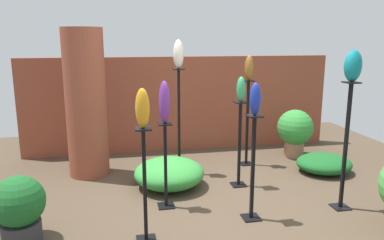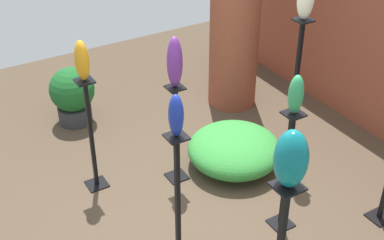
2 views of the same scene
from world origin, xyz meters
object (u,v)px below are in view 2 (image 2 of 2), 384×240
object	(u,v)px
pedestal_violet	(176,138)
art_vase_jade	(296,94)
art_vase_teal	(291,159)
pedestal_ivory	(294,100)
brick_pillar	(235,20)
pedestal_jade	(286,177)
art_vase_cobalt	(176,116)
potted_plant_near_pillar	(73,94)
art_vase_violet	(175,62)
art_vase_amber	(82,61)
pedestal_amber	(92,140)
pedestal_cobalt	(178,204)

from	to	relation	value
pedestal_violet	art_vase_jade	distance (m)	1.48
art_vase_teal	pedestal_ivory	bearing A→B (deg)	137.15
brick_pillar	pedestal_jade	xyz separation A→B (m)	(2.08, -0.89, -0.55)
art_vase_cobalt	potted_plant_near_pillar	bearing A→B (deg)	-179.95
art_vase_cobalt	art_vase_jade	xyz separation A→B (m)	(0.17, 0.98, -0.03)
pedestal_jade	art_vase_violet	world-z (taller)	art_vase_violet
art_vase_violet	art_vase_jade	xyz separation A→B (m)	(1.09, 0.47, 0.06)
brick_pillar	art_vase_violet	size ratio (longest dim) A/B	4.37
art_vase_cobalt	art_vase_amber	bearing A→B (deg)	-168.54
pedestal_amber	art_vase_violet	distance (m)	1.11
pedestal_amber	art_vase_amber	size ratio (longest dim) A/B	3.08
pedestal_violet	art_vase_cobalt	world-z (taller)	art_vase_cobalt
art_vase_jade	art_vase_violet	bearing A→B (deg)	-156.45
pedestal_jade	art_vase_jade	xyz separation A→B (m)	(0.00, 0.00, 0.82)
pedestal_amber	pedestal_cobalt	size ratio (longest dim) A/B	0.98
art_vase_violet	potted_plant_near_pillar	xyz separation A→B (m)	(-1.55, -0.51, -0.93)
pedestal_amber	pedestal_cobalt	bearing A→B (deg)	11.46
art_vase_jade	pedestal_jade	bearing A→B (deg)	-90.00
art_vase_teal	art_vase_amber	bearing A→B (deg)	-172.93
brick_pillar	pedestal_violet	distance (m)	1.79
pedestal_ivory	art_vase_jade	bearing A→B (deg)	-42.73
pedestal_ivory	art_vase_jade	size ratio (longest dim) A/B	4.70
art_vase_jade	art_vase_teal	size ratio (longest dim) A/B	0.94
brick_pillar	pedestal_ivory	distance (m)	1.41
pedestal_cobalt	art_vase_cobalt	size ratio (longest dim) A/B	3.43
art_vase_teal	art_vase_jade	bearing A→B (deg)	137.05
art_vase_violet	pedestal_violet	bearing A→B (deg)	180.00
art_vase_amber	art_vase_cobalt	world-z (taller)	art_vase_amber
art_vase_cobalt	pedestal_cobalt	bearing A→B (deg)	0.00
art_vase_amber	art_vase_teal	xyz separation A→B (m)	(2.39, 0.30, 0.34)
pedestal_jade	pedestal_ivory	distance (m)	1.02
pedestal_cobalt	art_vase_teal	size ratio (longest dim) A/B	3.36
art_vase_jade	art_vase_cobalt	bearing A→B (deg)	-99.89
art_vase_teal	pedestal_jade	bearing A→B (deg)	137.05
pedestal_violet	pedestal_amber	xyz separation A→B (m)	(-0.30, -0.75, 0.07)
pedestal_cobalt	art_vase_cobalt	distance (m)	0.83
potted_plant_near_pillar	art_vase_jade	bearing A→B (deg)	20.40
pedestal_cobalt	art_vase_amber	bearing A→B (deg)	-168.54
pedestal_ivory	art_vase_violet	bearing A→B (deg)	-107.21
pedestal_amber	art_vase_cobalt	bearing A→B (deg)	11.46
art_vase_cobalt	brick_pillar	bearing A→B (deg)	135.73
art_vase_cobalt	pedestal_ivory	bearing A→B (deg)	108.76
pedestal_violet	pedestal_amber	bearing A→B (deg)	-112.03
pedestal_amber	art_vase_amber	world-z (taller)	art_vase_amber
potted_plant_near_pillar	brick_pillar	bearing A→B (deg)	73.46
pedestal_cobalt	art_vase_violet	world-z (taller)	art_vase_violet
pedestal_cobalt	potted_plant_near_pillar	size ratio (longest dim) A/B	1.75
pedestal_violet	art_vase_jade	size ratio (longest dim) A/B	3.10
pedestal_cobalt	art_vase_cobalt	xyz separation A→B (m)	(0.00, 0.00, 0.83)
pedestal_jade	art_vase_jade	world-z (taller)	art_vase_jade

